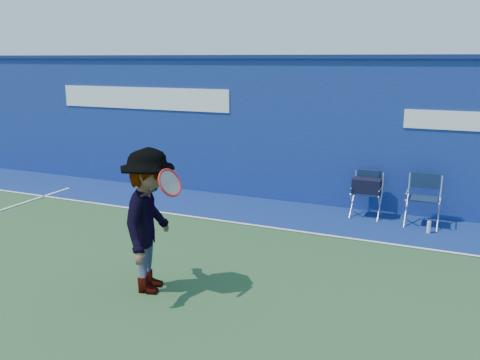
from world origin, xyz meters
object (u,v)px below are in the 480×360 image
at_px(directors_chair_left, 366,198).
at_px(water_bottle, 429,227).
at_px(tennis_player, 150,221).
at_px(directors_chair_right, 422,210).

height_order(directors_chair_left, water_bottle, directors_chair_left).
bearing_deg(tennis_player, directors_chair_left, 64.96).
xyz_separation_m(directors_chair_right, water_bottle, (0.15, -0.39, -0.19)).
bearing_deg(tennis_player, directors_chair_right, 53.92).
distance_m(water_bottle, tennis_player, 5.10).
bearing_deg(directors_chair_left, directors_chair_right, -7.47).
bearing_deg(water_bottle, directors_chair_left, 156.14).
distance_m(directors_chair_left, directors_chair_right, 1.06).
distance_m(directors_chair_right, water_bottle, 0.46).
height_order(directors_chair_right, tennis_player, tennis_player).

